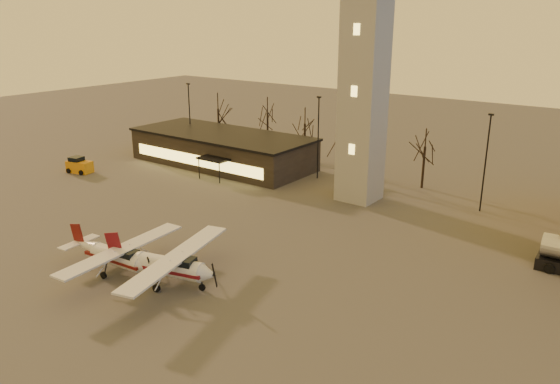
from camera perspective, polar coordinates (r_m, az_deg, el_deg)
name	(u,v)px	position (r m, az deg, el deg)	size (l,w,h in m)	color
ground	(146,312)	(39.27, -13.86, -12.04)	(220.00, 220.00, 0.00)	#464341
control_tower	(366,46)	(57.76, 8.94, 14.83)	(6.80, 6.80, 32.60)	#9B9893
terminal	(222,149)	(74.15, -6.06, 4.52)	(25.40, 12.20, 4.30)	black
light_poles	(369,150)	(59.97, 9.31, 4.35)	(58.50, 12.25, 10.14)	black
tree_row	(303,120)	(73.83, 2.45, 7.55)	(37.20, 9.20, 8.80)	black
cessna_front	(172,270)	(41.87, -11.19, -8.01)	(10.17, 12.67, 3.50)	silver
cessna_rear	(120,260)	(44.60, -16.39, -6.87)	(9.37, 11.82, 3.25)	silver
service_cart	(79,167)	(74.77, -20.23, 2.51)	(3.47, 2.55, 2.02)	orange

